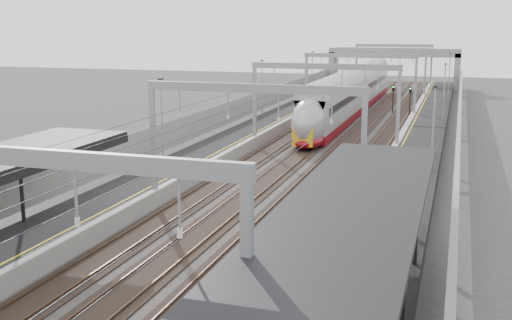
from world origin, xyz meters
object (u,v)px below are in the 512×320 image
Objects in this scene: overbridge at (393,58)px; train at (350,97)px; signal_green at (334,88)px; bench at (362,300)px.

train is (-1.50, -35.18, -3.09)m from overbridge.
signal_green is at bearing -101.42° from overbridge.
overbridge is at bearing 95.20° from bench.
train reaches higher than signal_green.
bench is at bearing -84.80° from overbridge.
signal_green is at bearing 111.40° from train.
overbridge is 92.01m from bench.
bench is (9.83, -56.38, -0.63)m from train.
train reaches higher than bench.
train is at bearing -92.44° from overbridge.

